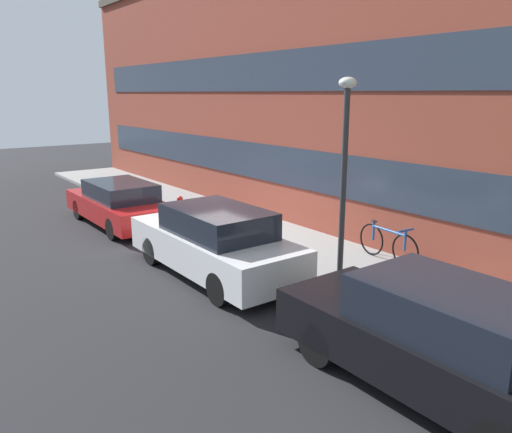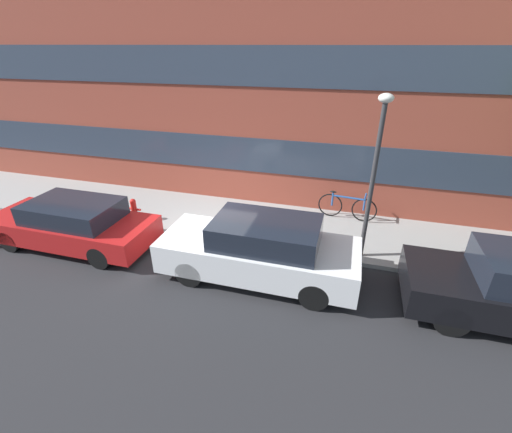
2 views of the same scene
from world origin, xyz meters
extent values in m
plane|color=#232326|center=(0.00, 0.00, 0.00)|extent=(56.00, 56.00, 0.00)
cube|color=gray|center=(0.00, 1.42, 0.06)|extent=(28.00, 2.84, 0.12)
cube|color=brown|center=(0.00, 3.29, 3.99)|extent=(28.00, 0.90, 7.97)
cube|color=#2D3847|center=(0.00, 2.82, 1.75)|extent=(25.76, 0.04, 1.10)
cube|color=#2D3847|center=(0.00, 2.82, 4.38)|extent=(25.76, 0.04, 1.10)
cube|color=#AD1919|center=(-3.33, -1.05, 0.52)|extent=(4.50, 1.69, 0.59)
cube|color=black|center=(-3.15, -1.05, 1.05)|extent=(2.34, 1.48, 0.49)
cylinder|color=black|center=(-4.73, -1.80, 0.30)|extent=(0.59, 0.18, 0.59)
cylinder|color=black|center=(-4.73, -0.30, 0.30)|extent=(0.59, 0.18, 0.59)
cylinder|color=black|center=(-1.93, -1.80, 0.30)|extent=(0.59, 0.18, 0.59)
cylinder|color=black|center=(-1.93, -0.30, 0.30)|extent=(0.59, 0.18, 0.59)
cube|color=silver|center=(1.89, -1.05, 0.59)|extent=(4.54, 1.72, 0.71)
cube|color=black|center=(2.07, -1.05, 1.22)|extent=(2.36, 1.51, 0.55)
cylinder|color=black|center=(0.48, -1.82, 0.32)|extent=(0.63, 0.18, 0.63)
cylinder|color=black|center=(0.48, -0.28, 0.32)|extent=(0.63, 0.18, 0.63)
cylinder|color=black|center=(3.30, -1.82, 0.32)|extent=(0.63, 0.18, 0.63)
cylinder|color=black|center=(3.30, -0.28, 0.32)|extent=(0.63, 0.18, 0.63)
cylinder|color=black|center=(5.88, -1.81, 0.33)|extent=(0.66, 0.18, 0.66)
cylinder|color=black|center=(5.88, -0.29, 0.33)|extent=(0.66, 0.18, 0.66)
cylinder|color=red|center=(-2.47, 0.51, 0.14)|extent=(0.25, 0.25, 0.04)
cylinder|color=red|center=(-2.47, 0.51, 0.42)|extent=(0.17, 0.17, 0.53)
sphere|color=red|center=(-2.47, 0.51, 0.72)|extent=(0.18, 0.18, 0.18)
cylinder|color=red|center=(-2.62, 0.51, 0.47)|extent=(0.14, 0.07, 0.07)
cylinder|color=red|center=(-2.32, 0.51, 0.47)|extent=(0.14, 0.07, 0.07)
torus|color=black|center=(4.26, 2.32, 0.49)|extent=(0.74, 0.11, 0.74)
torus|color=black|center=(3.24, 2.42, 0.49)|extent=(0.74, 0.11, 0.74)
cylinder|color=#234C8C|center=(3.75, 2.37, 0.82)|extent=(0.97, 0.15, 0.06)
cylinder|color=#234C8C|center=(3.29, 2.41, 0.70)|extent=(0.06, 0.06, 0.42)
cylinder|color=#234C8C|center=(4.24, 2.32, 0.70)|extent=(0.06, 0.06, 0.42)
ellipsoid|color=black|center=(3.29, 2.41, 0.94)|extent=(0.21, 0.10, 0.05)
cylinder|color=#234C8C|center=(4.24, 2.32, 0.94)|extent=(0.09, 0.44, 0.05)
cylinder|color=#2D2D30|center=(4.22, 0.35, 1.99)|extent=(0.11, 0.11, 3.75)
ellipsoid|color=silver|center=(4.22, 0.35, 3.96)|extent=(0.32, 0.32, 0.20)
camera|label=1|loc=(10.52, -6.36, 3.79)|focal=35.00mm
camera|label=2|loc=(3.68, -7.47, 4.96)|focal=24.00mm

